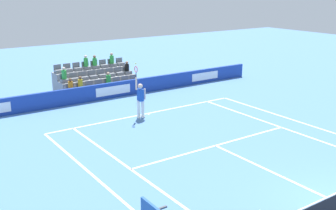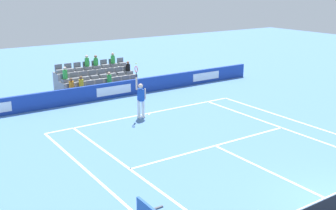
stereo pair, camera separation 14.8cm
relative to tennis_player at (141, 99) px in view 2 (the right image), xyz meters
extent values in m
cube|color=white|center=(-0.63, -0.40, -0.99)|extent=(10.97, 0.10, 0.01)
cube|color=white|center=(-0.63, 5.09, -0.99)|extent=(8.23, 0.10, 0.01)
cube|color=white|center=(-0.63, 8.29, -0.99)|extent=(0.10, 6.40, 0.01)
cube|color=white|center=(3.49, 5.55, -0.99)|extent=(0.10, 11.89, 0.01)
cube|color=white|center=(-4.74, 5.55, -0.99)|extent=(0.10, 11.89, 0.01)
cube|color=white|center=(4.86, 5.55, -0.99)|extent=(0.10, 11.89, 0.01)
cube|color=white|center=(-6.11, 5.55, -0.99)|extent=(0.10, 11.89, 0.01)
cube|color=white|center=(-0.63, -0.30, -0.99)|extent=(0.10, 0.20, 0.01)
cube|color=#193899|center=(-0.63, -4.32, -0.53)|extent=(21.26, 0.20, 0.93)
cube|color=white|center=(-7.72, -4.21, -0.53)|extent=(2.27, 0.01, 0.52)
cube|color=white|center=(-0.63, -4.21, -0.53)|extent=(2.27, 0.01, 0.52)
cylinder|color=white|center=(-0.13, 0.01, -0.54)|extent=(0.16, 0.16, 0.90)
cylinder|color=white|center=(0.11, -0.01, -0.54)|extent=(0.16, 0.16, 0.90)
cube|color=white|center=(-0.13, 0.01, -0.95)|extent=(0.13, 0.27, 0.08)
cube|color=white|center=(0.11, -0.01, -0.95)|extent=(0.13, 0.27, 0.08)
cube|color=#1947B2|center=(-0.01, 0.00, 0.21)|extent=(0.24, 0.37, 0.60)
sphere|color=beige|center=(-0.01, 0.00, 0.67)|extent=(0.24, 0.24, 0.24)
cylinder|color=beige|center=(0.21, -0.01, 0.82)|extent=(0.09, 0.09, 0.62)
cylinder|color=beige|center=(-0.22, 0.06, 0.23)|extent=(0.09, 0.09, 0.56)
cylinder|color=black|center=(0.21, -0.01, 1.27)|extent=(0.04, 0.04, 0.28)
torus|color=red|center=(0.21, -0.01, 1.55)|extent=(0.05, 0.31, 0.31)
sphere|color=#D1E533|center=(0.21, -0.01, 1.83)|extent=(0.07, 0.07, 0.07)
cube|color=#474C54|center=(6.06, 10.79, 0.94)|extent=(0.56, 0.05, 0.04)
cube|color=gray|center=(-0.63, -5.40, -0.78)|extent=(4.96, 0.95, 0.42)
cube|color=slate|center=(-2.80, -5.40, -0.47)|extent=(0.48, 0.44, 0.20)
cube|color=slate|center=(-2.80, -5.60, -0.22)|extent=(0.48, 0.04, 0.30)
cube|color=slate|center=(-2.18, -5.40, -0.47)|extent=(0.48, 0.44, 0.20)
cube|color=slate|center=(-2.18, -5.60, -0.22)|extent=(0.48, 0.04, 0.30)
cube|color=slate|center=(-1.56, -5.40, -0.47)|extent=(0.48, 0.44, 0.20)
cube|color=slate|center=(-1.56, -5.60, -0.22)|extent=(0.48, 0.04, 0.30)
cube|color=slate|center=(-0.94, -5.40, -0.47)|extent=(0.48, 0.44, 0.20)
cube|color=slate|center=(-0.94, -5.60, -0.22)|extent=(0.48, 0.04, 0.30)
cube|color=slate|center=(-0.32, -5.40, -0.47)|extent=(0.48, 0.44, 0.20)
cube|color=slate|center=(-0.32, -5.60, -0.22)|extent=(0.48, 0.04, 0.30)
cube|color=slate|center=(0.30, -5.40, -0.47)|extent=(0.48, 0.44, 0.20)
cube|color=slate|center=(0.30, -5.60, -0.22)|extent=(0.48, 0.04, 0.30)
cube|color=slate|center=(0.92, -5.40, -0.47)|extent=(0.48, 0.44, 0.20)
cube|color=slate|center=(0.92, -5.60, -0.22)|extent=(0.48, 0.04, 0.30)
cube|color=slate|center=(1.54, -5.40, -0.47)|extent=(0.48, 0.44, 0.20)
cube|color=slate|center=(1.54, -5.60, -0.22)|extent=(0.48, 0.04, 0.30)
cube|color=gray|center=(-0.63, -6.35, -0.57)|extent=(4.96, 0.95, 0.84)
cube|color=slate|center=(-2.80, -6.35, -0.05)|extent=(0.48, 0.44, 0.20)
cube|color=slate|center=(-2.80, -6.55, 0.20)|extent=(0.48, 0.04, 0.30)
cube|color=slate|center=(-2.18, -6.35, -0.05)|extent=(0.48, 0.44, 0.20)
cube|color=slate|center=(-2.18, -6.55, 0.20)|extent=(0.48, 0.04, 0.30)
cube|color=slate|center=(-1.56, -6.35, -0.05)|extent=(0.48, 0.44, 0.20)
cube|color=slate|center=(-1.56, -6.55, 0.20)|extent=(0.48, 0.04, 0.30)
cube|color=slate|center=(-0.94, -6.35, -0.05)|extent=(0.48, 0.44, 0.20)
cube|color=slate|center=(-0.94, -6.55, 0.20)|extent=(0.48, 0.04, 0.30)
cube|color=slate|center=(-0.32, -6.35, -0.05)|extent=(0.48, 0.44, 0.20)
cube|color=slate|center=(-0.32, -6.55, 0.20)|extent=(0.48, 0.04, 0.30)
cube|color=slate|center=(0.30, -6.35, -0.05)|extent=(0.48, 0.44, 0.20)
cube|color=slate|center=(0.30, -6.55, 0.20)|extent=(0.48, 0.04, 0.30)
cube|color=slate|center=(0.92, -6.35, -0.05)|extent=(0.48, 0.44, 0.20)
cube|color=slate|center=(0.92, -6.55, 0.20)|extent=(0.48, 0.04, 0.30)
cube|color=slate|center=(1.54, -6.35, -0.05)|extent=(0.48, 0.44, 0.20)
cube|color=slate|center=(1.54, -6.55, 0.20)|extent=(0.48, 0.04, 0.30)
cube|color=gray|center=(-0.63, -7.30, -0.36)|extent=(4.96, 0.95, 1.26)
cube|color=slate|center=(-2.80, -7.30, 0.37)|extent=(0.48, 0.44, 0.20)
cube|color=slate|center=(-2.80, -7.50, 0.62)|extent=(0.48, 0.04, 0.30)
cube|color=slate|center=(-2.18, -7.30, 0.37)|extent=(0.48, 0.44, 0.20)
cube|color=slate|center=(-2.18, -7.50, 0.62)|extent=(0.48, 0.04, 0.30)
cube|color=slate|center=(-1.56, -7.30, 0.37)|extent=(0.48, 0.44, 0.20)
cube|color=slate|center=(-1.56, -7.50, 0.62)|extent=(0.48, 0.04, 0.30)
cube|color=slate|center=(-0.94, -7.30, 0.37)|extent=(0.48, 0.44, 0.20)
cube|color=slate|center=(-0.94, -7.50, 0.62)|extent=(0.48, 0.04, 0.30)
cube|color=slate|center=(-0.32, -7.30, 0.37)|extent=(0.48, 0.44, 0.20)
cube|color=slate|center=(-0.32, -7.50, 0.62)|extent=(0.48, 0.04, 0.30)
cube|color=slate|center=(0.30, -7.30, 0.37)|extent=(0.48, 0.44, 0.20)
cube|color=slate|center=(0.30, -7.50, 0.62)|extent=(0.48, 0.04, 0.30)
cube|color=slate|center=(0.92, -7.30, 0.37)|extent=(0.48, 0.44, 0.20)
cube|color=slate|center=(0.92, -7.50, 0.62)|extent=(0.48, 0.04, 0.30)
cube|color=slate|center=(1.54, -7.30, 0.37)|extent=(0.48, 0.44, 0.20)
cube|color=slate|center=(1.54, -7.50, 0.62)|extent=(0.48, 0.04, 0.30)
cylinder|color=green|center=(-0.32, -7.35, 0.74)|extent=(0.28, 0.28, 0.54)
sphere|color=beige|center=(-0.32, -7.35, 1.10)|extent=(0.20, 0.20, 0.20)
cylinder|color=green|center=(1.54, -6.40, 0.32)|extent=(0.28, 0.28, 0.54)
sphere|color=beige|center=(1.54, -6.40, 0.68)|extent=(0.20, 0.20, 0.20)
cylinder|color=green|center=(-0.94, -5.45, -0.11)|extent=(0.28, 0.28, 0.52)
sphere|color=#D3A884|center=(-0.94, -5.45, 0.25)|extent=(0.20, 0.20, 0.20)
cylinder|color=orange|center=(1.54, -5.45, -0.15)|extent=(0.28, 0.28, 0.44)
sphere|color=brown|center=(1.54, -5.45, 0.17)|extent=(0.20, 0.20, 0.20)
cylinder|color=green|center=(-0.94, -7.35, 0.71)|extent=(0.28, 0.28, 0.48)
sphere|color=#9E7251|center=(-0.94, -7.35, 1.04)|extent=(0.20, 0.20, 0.20)
cylinder|color=black|center=(-2.80, -6.40, 0.27)|extent=(0.28, 0.28, 0.44)
sphere|color=#9E7251|center=(-2.80, -6.40, 0.59)|extent=(0.20, 0.20, 0.20)
cylinder|color=yellow|center=(0.92, -5.45, -0.13)|extent=(0.28, 0.28, 0.48)
sphere|color=brown|center=(0.92, -5.45, 0.21)|extent=(0.20, 0.20, 0.20)
cylinder|color=green|center=(-2.18, -7.35, 0.73)|extent=(0.28, 0.28, 0.52)
sphere|color=#D3A884|center=(-2.18, -7.35, 1.09)|extent=(0.20, 0.20, 0.20)
camera|label=1|loc=(10.29, 17.40, 5.57)|focal=44.31mm
camera|label=2|loc=(10.17, 17.48, 5.57)|focal=44.31mm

